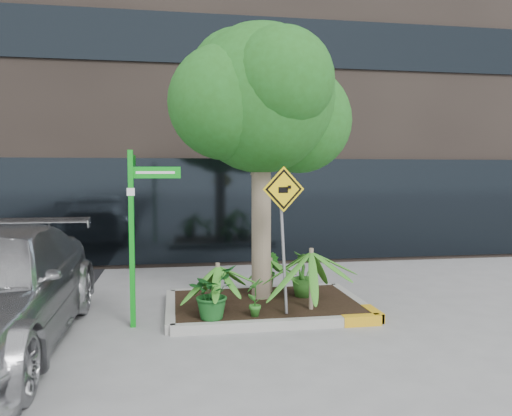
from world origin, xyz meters
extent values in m
plane|color=gray|center=(0.00, 0.00, 0.00)|extent=(80.00, 80.00, 0.00)
cube|color=#2D2621|center=(0.50, 8.50, 7.50)|extent=(18.00, 8.00, 15.00)
cube|color=#9E9E99|center=(0.20, 1.40, 0.07)|extent=(3.20, 0.15, 0.15)
cube|color=#9E9E99|center=(0.20, -0.80, 0.07)|extent=(3.20, 0.15, 0.15)
cube|color=#9E9E99|center=(-1.40, 0.30, 0.07)|extent=(0.15, 2.20, 0.15)
cube|color=#9E9E99|center=(1.80, 0.30, 0.07)|extent=(0.15, 2.20, 0.15)
cube|color=gold|center=(1.50, -0.80, 0.07)|extent=(0.60, 0.17, 0.15)
cube|color=black|center=(0.20, 0.30, 0.12)|extent=(3.05, 2.05, 0.06)
cylinder|color=gray|center=(0.18, 0.58, 1.59)|extent=(0.34, 0.34, 3.18)
cylinder|color=gray|center=(0.28, 0.58, 2.76)|extent=(0.60, 0.17, 1.03)
sphere|color=#205919|center=(0.18, 0.58, 3.61)|extent=(2.55, 2.55, 2.55)
sphere|color=#205919|center=(0.92, 0.90, 3.29)|extent=(1.91, 1.91, 1.91)
sphere|color=#205919|center=(-0.46, 0.37, 3.50)|extent=(1.91, 1.91, 1.91)
sphere|color=#205919|center=(0.39, -0.06, 3.82)|extent=(1.70, 1.70, 1.70)
sphere|color=#205919|center=(-0.14, 1.11, 4.03)|extent=(1.80, 1.80, 1.80)
cylinder|color=gray|center=(0.84, -0.30, 0.64)|extent=(0.07, 0.07, 0.99)
cylinder|color=gray|center=(-0.66, -0.22, 0.54)|extent=(0.07, 0.07, 0.78)
cylinder|color=gray|center=(0.42, 0.95, 0.47)|extent=(0.07, 0.07, 0.64)
imported|color=#164F1C|center=(-0.78, -0.55, 0.54)|extent=(0.98, 0.98, 0.79)
imported|color=#265D1C|center=(0.94, 0.53, 0.55)|extent=(0.55, 0.55, 0.81)
imported|color=#2D7524|center=(-0.11, -0.55, 0.45)|extent=(0.45, 0.45, 0.61)
imported|color=#20611C|center=(0.41, 1.12, 0.52)|extent=(0.57, 0.57, 0.73)
cube|color=#0E9F1B|center=(-1.96, -0.30, 1.34)|extent=(0.08, 0.08, 2.68)
cube|color=#0E9F1B|center=(-1.59, -0.31, 2.35)|extent=(0.75, 0.04, 0.17)
cube|color=#0E9F1B|center=(-1.95, 0.06, 2.54)|extent=(0.04, 0.75, 0.17)
cube|color=white|center=(-1.59, -0.32, 2.35)|extent=(0.57, 0.01, 0.04)
cube|color=white|center=(-1.97, 0.06, 2.54)|extent=(0.01, 0.57, 0.04)
cube|color=white|center=(-1.96, -0.34, 2.06)|extent=(0.11, 0.01, 0.11)
cylinder|color=slate|center=(0.35, -0.39, 1.20)|extent=(0.12, 0.31, 2.09)
cube|color=yellow|center=(0.35, -0.42, 2.09)|extent=(0.69, 0.18, 0.70)
cube|color=black|center=(0.35, -0.43, 2.09)|extent=(0.61, 0.15, 0.63)
cube|color=yellow|center=(0.35, -0.43, 2.09)|extent=(0.52, 0.13, 0.53)
cube|color=black|center=(0.34, -0.44, 2.08)|extent=(0.16, 0.04, 0.09)
camera|label=1|loc=(-1.33, -7.95, 2.34)|focal=35.00mm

